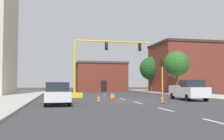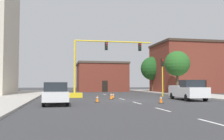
% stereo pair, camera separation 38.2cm
% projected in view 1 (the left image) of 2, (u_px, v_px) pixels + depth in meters
% --- Properties ---
extents(ground_plane, '(160.00, 160.00, 0.00)m').
position_uv_depth(ground_plane, '(129.00, 101.00, 24.28)').
color(ground_plane, '#38383A').
extents(sidewalk_left, '(6.00, 56.00, 0.14)m').
position_uv_depth(sidewalk_left, '(12.00, 97.00, 29.62)').
color(sidewalk_left, '#B2ADA3').
rests_on(sidewalk_left, ground_plane).
extents(sidewalk_right, '(6.00, 56.00, 0.14)m').
position_uv_depth(sidewalk_right, '(197.00, 95.00, 34.57)').
color(sidewalk_right, '#B2ADA3').
rests_on(sidewalk_right, ground_plane).
extents(lane_stripe_seg_0, '(0.16, 2.40, 0.01)m').
position_uv_depth(lane_stripe_seg_0, '(219.00, 123.00, 10.60)').
color(lane_stripe_seg_0, silver).
rests_on(lane_stripe_seg_0, ground_plane).
extents(lane_stripe_seg_1, '(0.16, 2.40, 0.01)m').
position_uv_depth(lane_stripe_seg_1, '(165.00, 109.00, 15.97)').
color(lane_stripe_seg_1, silver).
rests_on(lane_stripe_seg_1, ground_plane).
extents(lane_stripe_seg_2, '(0.16, 2.40, 0.01)m').
position_uv_depth(lane_stripe_seg_2, '(138.00, 103.00, 21.35)').
color(lane_stripe_seg_2, silver).
rests_on(lane_stripe_seg_2, ground_plane).
extents(lane_stripe_seg_3, '(0.16, 2.40, 0.01)m').
position_uv_depth(lane_stripe_seg_3, '(122.00, 99.00, 26.72)').
color(lane_stripe_seg_3, silver).
rests_on(lane_stripe_seg_3, ground_plane).
extents(lane_stripe_seg_4, '(0.16, 2.40, 0.01)m').
position_uv_depth(lane_stripe_seg_4, '(112.00, 96.00, 32.09)').
color(lane_stripe_seg_4, silver).
rests_on(lane_stripe_seg_4, ground_plane).
extents(lane_stripe_seg_5, '(0.16, 2.40, 0.01)m').
position_uv_depth(lane_stripe_seg_5, '(104.00, 95.00, 37.47)').
color(lane_stripe_seg_5, silver).
rests_on(lane_stripe_seg_5, ground_plane).
extents(building_brick_center, '(10.32, 9.64, 6.05)m').
position_uv_depth(building_brick_center, '(100.00, 77.00, 53.87)').
color(building_brick_center, brown).
rests_on(building_brick_center, ground_plane).
extents(building_row_right, '(12.18, 9.69, 8.97)m').
position_uv_depth(building_row_right, '(188.00, 68.00, 46.30)').
color(building_row_right, brown).
rests_on(building_row_right, ground_plane).
extents(traffic_signal_gantry, '(10.34, 1.20, 6.83)m').
position_uv_depth(traffic_signal_gantry, '(87.00, 78.00, 29.85)').
color(traffic_signal_gantry, yellow).
rests_on(traffic_signal_gantry, ground_plane).
extents(traffic_light_pole_right, '(0.32, 0.47, 4.80)m').
position_uv_depth(traffic_light_pole_right, '(162.00, 69.00, 32.26)').
color(traffic_light_pole_right, yellow).
rests_on(traffic_light_pole_right, ground_plane).
extents(tree_right_mid, '(3.68, 3.68, 6.38)m').
position_uv_depth(tree_right_mid, '(176.00, 64.00, 36.81)').
color(tree_right_mid, brown).
rests_on(tree_right_mid, ground_plane).
extents(tree_right_far, '(4.49, 4.49, 6.75)m').
position_uv_depth(tree_right_far, '(151.00, 69.00, 48.17)').
color(tree_right_far, brown).
rests_on(tree_right_far, ground_plane).
extents(pickup_truck_white, '(2.37, 5.53, 1.99)m').
position_uv_depth(pickup_truck_white, '(188.00, 90.00, 25.07)').
color(pickup_truck_white, white).
rests_on(pickup_truck_white, ground_plane).
extents(sedan_white_near_left, '(1.98, 4.55, 1.74)m').
position_uv_depth(sedan_white_near_left, '(57.00, 93.00, 19.45)').
color(sedan_white_near_left, white).
rests_on(sedan_white_near_left, ground_plane).
extents(traffic_cone_roadside_a, '(0.36, 0.36, 0.61)m').
position_uv_depth(traffic_cone_roadside_a, '(114.00, 96.00, 28.20)').
color(traffic_cone_roadside_a, black).
rests_on(traffic_cone_roadside_a, ground_plane).
extents(traffic_cone_roadside_b, '(0.36, 0.36, 0.65)m').
position_uv_depth(traffic_cone_roadside_b, '(99.00, 99.00, 22.01)').
color(traffic_cone_roadside_b, black).
rests_on(traffic_cone_roadside_b, ground_plane).
extents(traffic_cone_roadside_c, '(0.36, 0.36, 0.76)m').
position_uv_depth(traffic_cone_roadside_c, '(112.00, 96.00, 25.93)').
color(traffic_cone_roadside_c, black).
rests_on(traffic_cone_roadside_c, ground_plane).
extents(traffic_cone_roadside_d, '(0.36, 0.36, 0.68)m').
position_uv_depth(traffic_cone_roadside_d, '(162.00, 99.00, 21.10)').
color(traffic_cone_roadside_d, black).
rests_on(traffic_cone_roadside_d, ground_plane).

